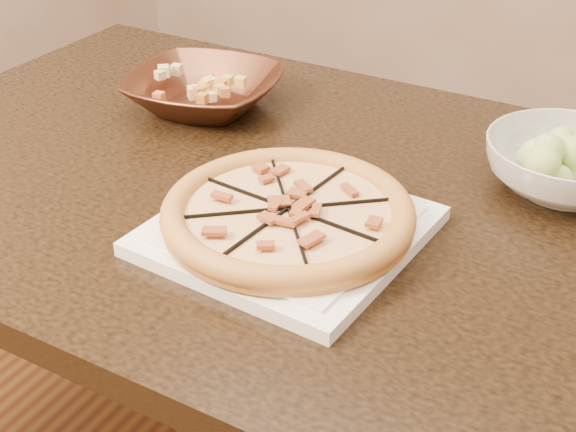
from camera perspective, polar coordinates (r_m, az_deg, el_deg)
name	(u,v)px	position (r m, az deg, el deg)	size (l,w,h in m)	color
dining_table	(283,249)	(1.16, -0.38, -2.36)	(1.29, 0.84, 0.75)	black
plate	(288,230)	(0.97, 0.00, -0.98)	(0.32, 0.32, 0.02)	white
pizza	(288,213)	(0.96, 0.00, 0.21)	(0.31, 0.31, 0.03)	gold
bronze_bowl	(204,91)	(1.31, -5.97, 8.84)	(0.24, 0.24, 0.06)	brown
mixed_dish	(202,65)	(1.30, -6.11, 10.61)	(0.12, 0.12, 0.03)	#DCC083
salad_bowl	(567,166)	(1.13, 19.25, 3.39)	(0.22, 0.22, 0.07)	silver
salad	(573,130)	(1.10, 19.61, 5.80)	(0.08, 0.11, 0.04)	#ACC46F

